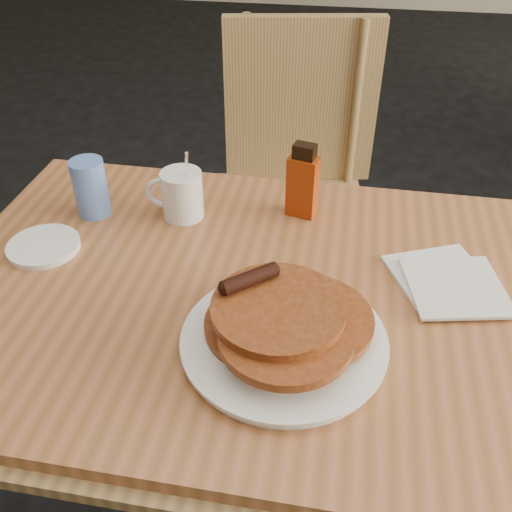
{
  "coord_description": "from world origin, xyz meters",
  "views": [
    {
      "loc": [
        0.09,
        -0.69,
        1.38
      ],
      "look_at": [
        -0.03,
        0.03,
        0.82
      ],
      "focal_mm": 40.0,
      "sensor_mm": 36.0,
      "label": 1
    }
  ],
  "objects_px": {
    "main_table": "(262,307)",
    "coffee_mug": "(181,194)",
    "blue_tumbler": "(91,188)",
    "pancake_plate": "(284,331)",
    "chair_main_far": "(295,166)",
    "syrup_bottle": "(303,183)"
  },
  "relations": [
    {
      "from": "syrup_bottle",
      "to": "pancake_plate",
      "type": "bearing_deg",
      "value": -73.67
    },
    {
      "from": "chair_main_far",
      "to": "coffee_mug",
      "type": "distance_m",
      "value": 0.61
    },
    {
      "from": "blue_tumbler",
      "to": "coffee_mug",
      "type": "bearing_deg",
      "value": 6.02
    },
    {
      "from": "main_table",
      "to": "coffee_mug",
      "type": "xyz_separation_m",
      "value": [
        -0.19,
        0.2,
        0.09
      ]
    },
    {
      "from": "pancake_plate",
      "to": "syrup_bottle",
      "type": "relative_size",
      "value": 2.04
    },
    {
      "from": "main_table",
      "to": "syrup_bottle",
      "type": "xyz_separation_m",
      "value": [
        0.04,
        0.24,
        0.11
      ]
    },
    {
      "from": "chair_main_far",
      "to": "coffee_mug",
      "type": "bearing_deg",
      "value": -117.41
    },
    {
      "from": "main_table",
      "to": "blue_tumbler",
      "type": "xyz_separation_m",
      "value": [
        -0.37,
        0.18,
        0.1
      ]
    },
    {
      "from": "pancake_plate",
      "to": "coffee_mug",
      "type": "xyz_separation_m",
      "value": [
        -0.24,
        0.32,
        0.02
      ]
    },
    {
      "from": "coffee_mug",
      "to": "chair_main_far",
      "type": "bearing_deg",
      "value": 76.1
    },
    {
      "from": "syrup_bottle",
      "to": "blue_tumbler",
      "type": "relative_size",
      "value": 1.31
    },
    {
      "from": "chair_main_far",
      "to": "blue_tumbler",
      "type": "relative_size",
      "value": 8.39
    },
    {
      "from": "chair_main_far",
      "to": "pancake_plate",
      "type": "height_order",
      "value": "chair_main_far"
    },
    {
      "from": "main_table",
      "to": "chair_main_far",
      "type": "distance_m",
      "value": 0.75
    },
    {
      "from": "pancake_plate",
      "to": "coffee_mug",
      "type": "relative_size",
      "value": 2.05
    },
    {
      "from": "coffee_mug",
      "to": "syrup_bottle",
      "type": "bearing_deg",
      "value": 14.83
    },
    {
      "from": "main_table",
      "to": "coffee_mug",
      "type": "height_order",
      "value": "coffee_mug"
    },
    {
      "from": "pancake_plate",
      "to": "chair_main_far",
      "type": "bearing_deg",
      "value": 94.49
    },
    {
      "from": "pancake_plate",
      "to": "coffee_mug",
      "type": "distance_m",
      "value": 0.41
    },
    {
      "from": "main_table",
      "to": "coffee_mug",
      "type": "relative_size",
      "value": 7.72
    },
    {
      "from": "coffee_mug",
      "to": "pancake_plate",
      "type": "bearing_deg",
      "value": -49.01
    },
    {
      "from": "syrup_bottle",
      "to": "main_table",
      "type": "bearing_deg",
      "value": -85.16
    }
  ]
}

